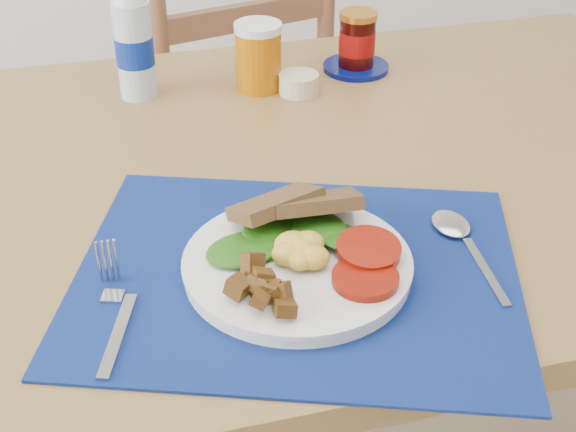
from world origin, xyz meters
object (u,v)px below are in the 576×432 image
at_px(chair_far, 225,66).
at_px(juice_glass, 258,58).
at_px(water_bottle, 134,42).
at_px(breakfast_plate, 294,262).
at_px(jam_on_saucer, 357,45).

height_order(chair_far, juice_glass, chair_far).
xyz_separation_m(chair_far, water_bottle, (-0.22, -0.45, 0.25)).
bearing_deg(juice_glass, chair_far, 86.43).
bearing_deg(breakfast_plate, water_bottle, 90.99).
distance_m(juice_glass, jam_on_saucer, 0.18).
distance_m(chair_far, juice_glass, 0.52).
bearing_deg(chair_far, water_bottle, 50.09).
height_order(chair_far, jam_on_saucer, chair_far).
relative_size(breakfast_plate, water_bottle, 1.23).
relative_size(chair_far, breakfast_plate, 4.63).
xyz_separation_m(chair_far, juice_glass, (-0.03, -0.47, 0.21)).
bearing_deg(juice_glass, water_bottle, 173.77).
xyz_separation_m(water_bottle, juice_glass, (0.20, -0.02, -0.04)).
relative_size(juice_glass, jam_on_saucer, 0.91).
bearing_deg(chair_far, juice_glass, 73.06).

